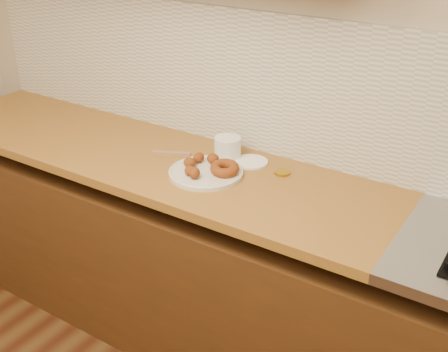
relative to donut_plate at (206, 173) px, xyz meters
The scene contains 11 objects.
wall_back 0.63m from the donut_plate, 50.26° to the left, with size 4.00×0.02×2.70m, color #BEA98E.
base_cabinet 0.60m from the donut_plate, ahead, with size 3.60×0.60×0.77m, color #48270E.
butcher_block 0.37m from the donut_plate, behind, with size 2.30×0.62×0.04m, color olive.
backsplash 0.52m from the donut_plate, 49.26° to the left, with size 3.60×0.02×0.60m, color beige.
donut_plate is the anchor object (origin of this frame).
ring_donut 0.08m from the donut_plate, 19.78° to the left, with size 0.12×0.12×0.04m, color brown.
fried_dough_chunks 0.05m from the donut_plate, behind, with size 0.14×0.21×0.05m.
plastic_tub 0.19m from the donut_plate, 94.06° to the left, with size 0.11×0.11×0.09m, color white.
tub_lid 0.22m from the donut_plate, 63.61° to the left, with size 0.14×0.14×0.01m, color white.
brass_jar_lid 0.31m from the donut_plate, 34.29° to the left, with size 0.06×0.06×0.01m, color #B48B17.
wooden_utensil 0.25m from the donut_plate, 161.65° to the left, with size 0.17×0.02×0.01m, color #936B4B.
Camera 1 is at (0.87, -0.00, 1.92)m, focal length 45.00 mm.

